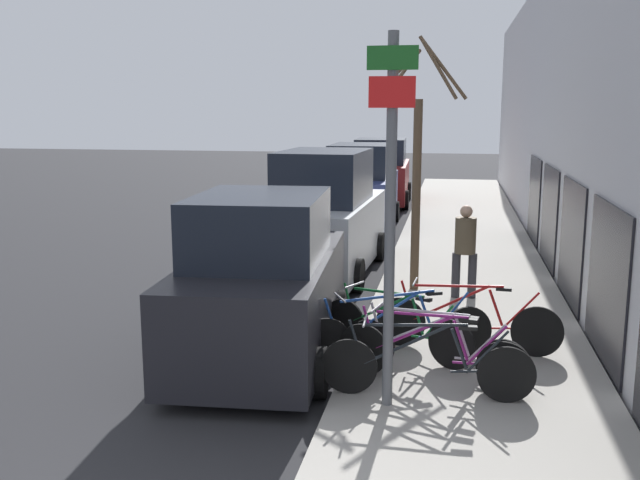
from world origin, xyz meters
TOP-DOWN VIEW (x-y plane):
  - ground_plane at (0.00, 11.20)m, footprint 80.00×80.00m
  - sidewalk_curb at (2.60, 14.00)m, footprint 3.20×32.00m
  - building_facade at (4.35, 13.92)m, footprint 0.23×32.00m
  - signpost at (1.64, 4.46)m, footprint 0.51×0.13m
  - bicycle_0 at (2.06, 4.71)m, footprint 2.37×0.44m
  - bicycle_1 at (2.09, 5.09)m, footprint 2.27×0.63m
  - bicycle_2 at (2.13, 5.28)m, footprint 2.18×0.75m
  - bicycle_3 at (1.66, 5.66)m, footprint 2.34×1.17m
  - bicycle_4 at (1.60, 6.03)m, footprint 2.04×1.02m
  - bicycle_5 at (2.53, 6.39)m, footprint 2.45×0.44m
  - parked_car_0 at (-0.19, 6.05)m, footprint 2.22×4.30m
  - parked_car_1 at (-0.24, 11.12)m, footprint 2.14×4.63m
  - parked_car_2 at (-0.24, 16.75)m, footprint 1.97×4.42m
  - parked_car_3 at (-0.23, 22.02)m, footprint 2.17×4.37m
  - pedestrian_near at (2.51, 9.18)m, footprint 0.42×0.35m
  - street_tree at (1.65, 9.59)m, footprint 1.73×1.32m

SIDE VIEW (x-z plane):
  - ground_plane at x=0.00m, z-range 0.00..0.00m
  - sidewalk_curb at x=2.60m, z-range 0.00..0.15m
  - bicycle_2 at x=2.13m, z-range 0.09..0.96m
  - bicycle_4 at x=1.60m, z-range 0.09..0.97m
  - bicycle_0 at x=2.06m, z-range 0.09..0.97m
  - bicycle_1 at x=2.09m, z-range 0.09..0.98m
  - bicycle_5 at x=2.53m, z-range 0.08..1.01m
  - bicycle_3 at x=1.66m, z-range 0.08..1.04m
  - parked_car_0 at x=-0.19m, z-range -0.11..2.14m
  - parked_car_3 at x=-0.23m, z-range -0.10..2.19m
  - pedestrian_near at x=2.51m, z-range 0.27..1.86m
  - parked_car_2 at x=-0.24m, z-range -0.11..2.25m
  - parked_car_1 at x=-0.24m, z-range -0.13..2.39m
  - street_tree at x=1.65m, z-range 0.04..4.43m
  - signpost at x=1.64m, z-range 0.30..4.25m
  - building_facade at x=4.35m, z-range -0.03..6.47m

